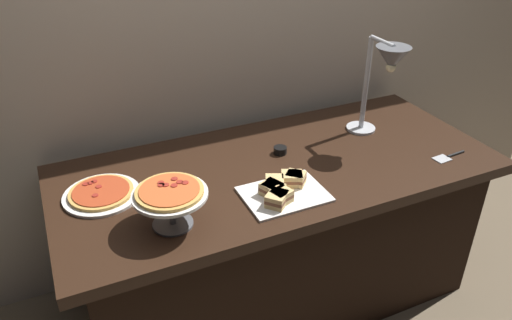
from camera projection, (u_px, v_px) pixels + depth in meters
name	position (u px, v px, depth m)	size (l,w,h in m)	color
ground_plane	(275.00, 293.00, 2.51)	(8.00, 8.00, 0.00)	brown
back_wall	(232.00, 33.00, 2.30)	(4.40, 0.04, 2.40)	#B7A893
buffet_table	(277.00, 233.00, 2.32)	(1.90, 0.84, 0.76)	black
heat_lamp	(387.00, 67.00, 2.14)	(0.15, 0.30, 0.47)	#B7BABF
pizza_plate_front	(101.00, 194.00, 1.91)	(0.30, 0.30, 0.03)	white
pizza_plate_center	(170.00, 196.00, 1.71)	(0.27, 0.27, 0.16)	#595B60
sandwich_platter	(282.00, 190.00, 1.91)	(0.32, 0.24, 0.06)	white
sauce_cup_near	(280.00, 150.00, 2.20)	(0.06, 0.06, 0.03)	black
serving_spatula	(449.00, 157.00, 2.18)	(0.17, 0.06, 0.01)	#B7BABF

